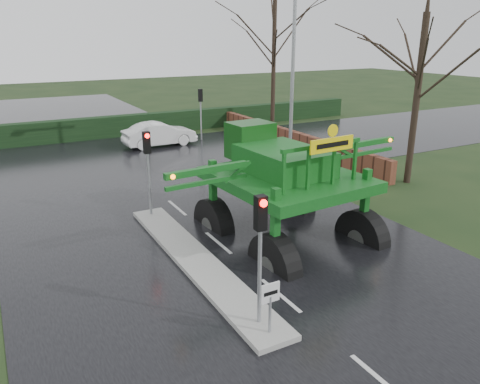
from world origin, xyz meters
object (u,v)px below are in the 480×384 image
traffic_signal_mid (148,155)px  traffic_signal_far (200,103)px  white_sedan (160,146)px  street_light_right (289,55)px  keep_left_sign (270,300)px  traffic_signal_near (260,233)px  crop_sprayer (271,187)px

traffic_signal_mid → traffic_signal_far: 14.75m
traffic_signal_mid → white_sedan: traffic_signal_mid is taller
traffic_signal_far → street_light_right: street_light_right is taller
keep_left_sign → traffic_signal_near: 1.61m
traffic_signal_mid → crop_sprayer: bearing=-69.6°
keep_left_sign → traffic_signal_mid: 9.12m
traffic_signal_near → crop_sprayer: 3.55m
traffic_signal_far → white_sedan: (-3.19, -0.42, -2.59)m
traffic_signal_far → keep_left_sign: bearing=70.1°
traffic_signal_near → white_sedan: traffic_signal_near is taller
keep_left_sign → crop_sprayer: bearing=58.0°
keep_left_sign → street_light_right: (9.49, 13.50, 4.93)m
traffic_signal_far → white_sedan: size_ratio=0.74×
crop_sprayer → traffic_signal_mid: bearing=106.4°
traffic_signal_mid → street_light_right: bearing=25.4°
traffic_signal_near → street_light_right: size_ratio=0.35×
street_light_right → traffic_signal_near: bearing=-126.1°
traffic_signal_mid → traffic_signal_far: (7.80, 12.52, 0.00)m
traffic_signal_mid → street_light_right: 11.05m
keep_left_sign → street_light_right: size_ratio=0.14×
traffic_signal_near → traffic_signal_mid: bearing=90.0°
keep_left_sign → traffic_signal_mid: size_ratio=0.38×
traffic_signal_near → white_sedan: bearing=77.4°
traffic_signal_near → crop_sprayer: (2.10, 2.86, 0.01)m
traffic_signal_mid → crop_sprayer: size_ratio=0.36×
keep_left_sign → crop_sprayer: (2.10, 3.36, 1.54)m
street_light_right → crop_sprayer: 13.00m
traffic_signal_mid → street_light_right: street_light_right is taller
white_sedan → traffic_signal_near: bearing=165.5°
traffic_signal_near → crop_sprayer: size_ratio=0.36×
crop_sprayer → white_sedan: 18.10m
traffic_signal_far → traffic_signal_near: bearing=69.6°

